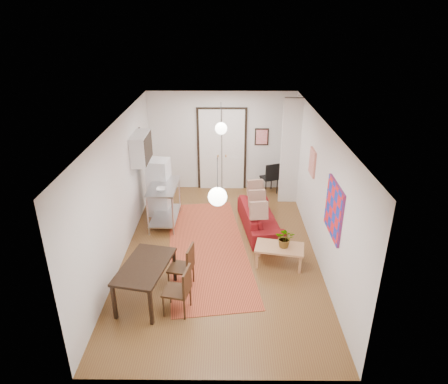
{
  "coord_description": "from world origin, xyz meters",
  "views": [
    {
      "loc": [
        0.14,
        -7.66,
        4.9
      ],
      "look_at": [
        0.08,
        0.38,
        1.25
      ],
      "focal_mm": 32.0,
      "sensor_mm": 36.0,
      "label": 1
    }
  ],
  "objects_px": {
    "kitchen_counter": "(164,198)",
    "dining_table": "(145,269)",
    "fridge": "(159,187)",
    "coffee_table": "(279,249)",
    "dining_chair_near": "(181,261)",
    "sofa": "(260,218)",
    "black_side_chair": "(269,174)",
    "dining_chair_far": "(177,284)"
  },
  "relations": [
    {
      "from": "coffee_table",
      "to": "dining_chair_near",
      "type": "bearing_deg",
      "value": -161.43
    },
    {
      "from": "sofa",
      "to": "black_side_chair",
      "type": "bearing_deg",
      "value": -18.31
    },
    {
      "from": "coffee_table",
      "to": "dining_table",
      "type": "relative_size",
      "value": 0.74
    },
    {
      "from": "coffee_table",
      "to": "dining_table",
      "type": "bearing_deg",
      "value": -156.78
    },
    {
      "from": "fridge",
      "to": "dining_chair_near",
      "type": "height_order",
      "value": "fridge"
    },
    {
      "from": "sofa",
      "to": "dining_chair_near",
      "type": "height_order",
      "value": "dining_chair_near"
    },
    {
      "from": "coffee_table",
      "to": "dining_chair_far",
      "type": "distance_m",
      "value": 2.41
    },
    {
      "from": "kitchen_counter",
      "to": "black_side_chair",
      "type": "bearing_deg",
      "value": 36.59
    },
    {
      "from": "fridge",
      "to": "dining_table",
      "type": "height_order",
      "value": "fridge"
    },
    {
      "from": "dining_table",
      "to": "dining_chair_near",
      "type": "bearing_deg",
      "value": 36.34
    },
    {
      "from": "kitchen_counter",
      "to": "dining_chair_near",
      "type": "relative_size",
      "value": 1.47
    },
    {
      "from": "sofa",
      "to": "dining_chair_far",
      "type": "bearing_deg",
      "value": 141.64
    },
    {
      "from": "fridge",
      "to": "dining_chair_near",
      "type": "bearing_deg",
      "value": -65.93
    },
    {
      "from": "coffee_table",
      "to": "dining_chair_near",
      "type": "xyz_separation_m",
      "value": [
        -1.98,
        -0.66,
        0.15
      ]
    },
    {
      "from": "sofa",
      "to": "coffee_table",
      "type": "distance_m",
      "value": 1.56
    },
    {
      "from": "sofa",
      "to": "fridge",
      "type": "bearing_deg",
      "value": 64.52
    },
    {
      "from": "dining_chair_far",
      "to": "black_side_chair",
      "type": "xyz_separation_m",
      "value": [
        2.11,
        5.18,
        0.02
      ]
    },
    {
      "from": "kitchen_counter",
      "to": "fridge",
      "type": "xyz_separation_m",
      "value": [
        -0.19,
        0.5,
        0.07
      ]
    },
    {
      "from": "sofa",
      "to": "black_side_chair",
      "type": "distance_m",
      "value": 2.34
    },
    {
      "from": "dining_table",
      "to": "black_side_chair",
      "type": "distance_m",
      "value": 5.62
    },
    {
      "from": "dining_chair_far",
      "to": "black_side_chair",
      "type": "bearing_deg",
      "value": 169.59
    },
    {
      "from": "fridge",
      "to": "sofa",
      "type": "bearing_deg",
      "value": -9.48
    },
    {
      "from": "dining_chair_far",
      "to": "sofa",
      "type": "bearing_deg",
      "value": 161.41
    },
    {
      "from": "coffee_table",
      "to": "dining_chair_far",
      "type": "bearing_deg",
      "value": -145.39
    },
    {
      "from": "sofa",
      "to": "dining_table",
      "type": "height_order",
      "value": "dining_table"
    },
    {
      "from": "sofa",
      "to": "dining_chair_far",
      "type": "relative_size",
      "value": 2.21
    },
    {
      "from": "dining_table",
      "to": "dining_chair_near",
      "type": "xyz_separation_m",
      "value": [
        0.6,
        0.44,
        -0.13
      ]
    },
    {
      "from": "fridge",
      "to": "coffee_table",
      "type": "bearing_deg",
      "value": -31.44
    },
    {
      "from": "kitchen_counter",
      "to": "dining_chair_far",
      "type": "xyz_separation_m",
      "value": [
        0.68,
        -3.2,
        -0.15
      ]
    },
    {
      "from": "dining_table",
      "to": "dining_chair_near",
      "type": "relative_size",
      "value": 1.6
    },
    {
      "from": "black_side_chair",
      "to": "sofa",
      "type": "bearing_deg",
      "value": 58.34
    },
    {
      "from": "black_side_chair",
      "to": "kitchen_counter",
      "type": "bearing_deg",
      "value": 14.06
    },
    {
      "from": "dining_chair_near",
      "to": "dining_chair_far",
      "type": "xyz_separation_m",
      "value": [
        0.0,
        -0.7,
        0.0
      ]
    },
    {
      "from": "kitchen_counter",
      "to": "black_side_chair",
      "type": "distance_m",
      "value": 3.42
    },
    {
      "from": "kitchen_counter",
      "to": "dining_chair_near",
      "type": "distance_m",
      "value": 2.59
    },
    {
      "from": "sofa",
      "to": "coffee_table",
      "type": "xyz_separation_m",
      "value": [
        0.28,
        -1.53,
        0.09
      ]
    },
    {
      "from": "kitchen_counter",
      "to": "fridge",
      "type": "height_order",
      "value": "fridge"
    },
    {
      "from": "dining_chair_near",
      "to": "black_side_chair",
      "type": "height_order",
      "value": "black_side_chair"
    },
    {
      "from": "sofa",
      "to": "dining_chair_near",
      "type": "distance_m",
      "value": 2.78
    },
    {
      "from": "kitchen_counter",
      "to": "dining_table",
      "type": "height_order",
      "value": "kitchen_counter"
    },
    {
      "from": "fridge",
      "to": "dining_table",
      "type": "relative_size",
      "value": 1.02
    },
    {
      "from": "coffee_table",
      "to": "kitchen_counter",
      "type": "height_order",
      "value": "kitchen_counter"
    }
  ]
}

